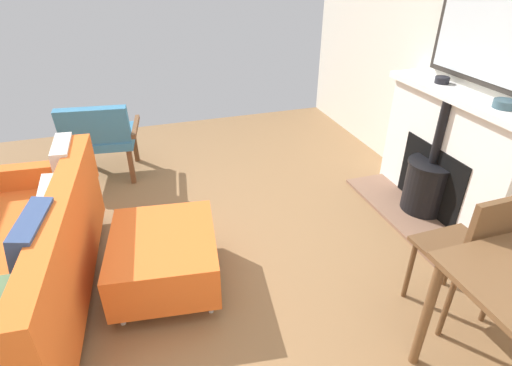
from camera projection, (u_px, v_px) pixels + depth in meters
The scene contains 10 objects.
ground_plane at pixel (155, 259), 2.93m from camera, with size 5.13×5.25×0.01m, color olive.
wall_left at pixel (491, 48), 2.94m from camera, with size 0.12×5.25×2.66m, color silver.
fireplace at pixel (443, 162), 3.27m from camera, with size 0.64×1.42×1.03m.
mirror_over_mantel at pixel (495, 22), 2.77m from camera, with size 0.04×1.04×0.86m.
mantel_bowl_near at pixel (442, 80), 3.19m from camera, with size 0.11×0.11×0.05m.
mantel_bowl_far at pixel (505, 104), 2.69m from camera, with size 0.15×0.15×0.06m.
sofa at pixel (15, 267), 2.35m from camera, with size 1.07×1.90×0.80m.
ottoman at pixel (164, 256), 2.59m from camera, with size 0.75×0.83×0.39m.
armchair_accent at pixel (100, 135), 3.75m from camera, with size 0.74×0.67×0.78m.
dining_chair_near_fireplace at pixel (474, 249), 2.19m from camera, with size 0.41×0.41×0.91m.
Camera 1 is at (-0.01, 2.37, 1.94)m, focal length 28.32 mm.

